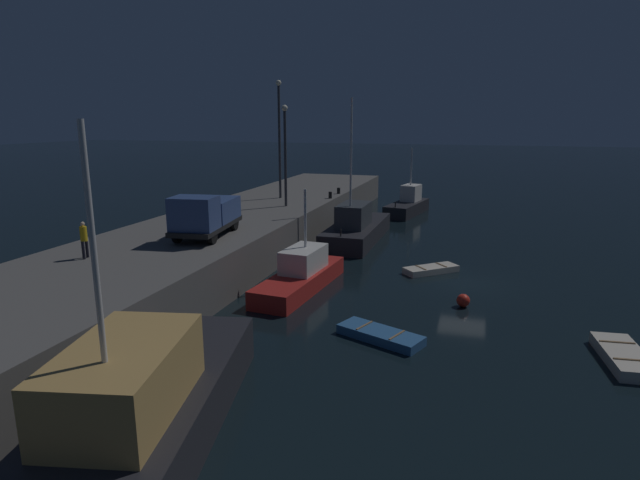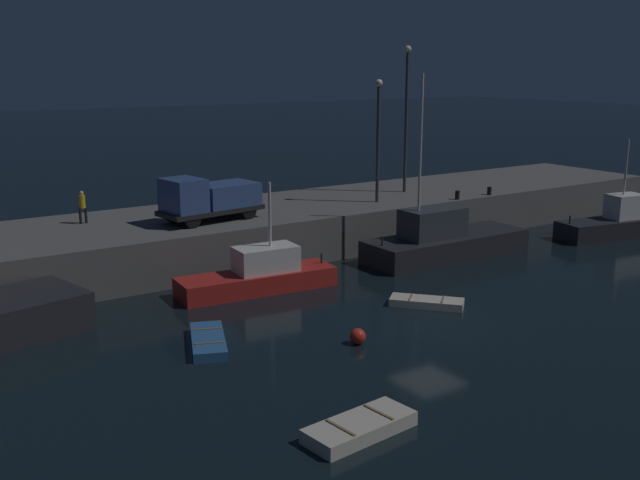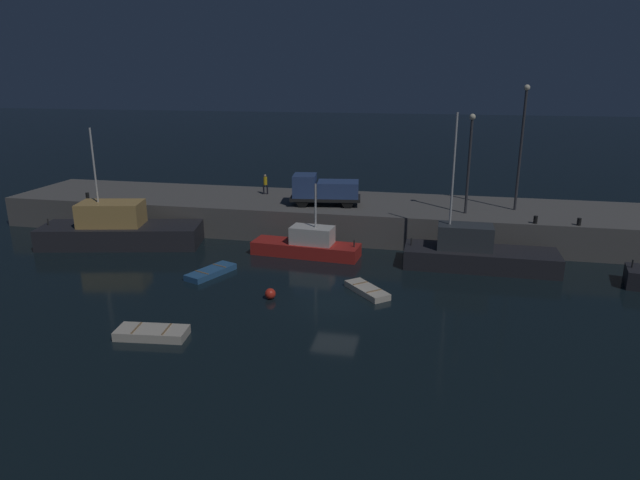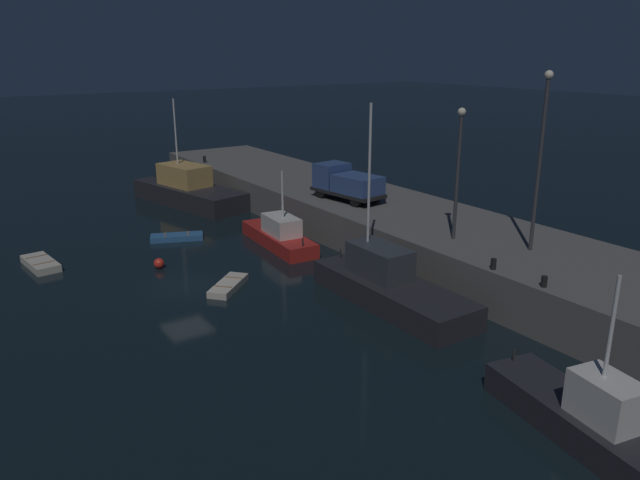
# 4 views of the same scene
# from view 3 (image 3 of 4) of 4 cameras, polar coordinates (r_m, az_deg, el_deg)

# --- Properties ---
(ground_plane) EXTENTS (320.00, 320.00, 0.00)m
(ground_plane) POSITION_cam_3_polar(r_m,az_deg,el_deg) (31.62, 1.57, -6.51)
(ground_plane) COLOR black
(pier_quay) EXTENTS (60.41, 8.95, 2.45)m
(pier_quay) POSITION_cam_3_polar(r_m,az_deg,el_deg) (45.54, 5.08, 2.30)
(pier_quay) COLOR #5B5956
(pier_quay) RESTS_ON ground
(fishing_trawler_red) EXTENTS (9.92, 3.14, 10.11)m
(fishing_trawler_red) POSITION_cam_3_polar(r_m,az_deg,el_deg) (38.46, 15.69, -1.36)
(fishing_trawler_red) COLOR #232328
(fishing_trawler_red) RESTS_ON ground
(fishing_boat_white) EXTENTS (7.80, 2.74, 5.20)m
(fishing_boat_white) POSITION_cam_3_polar(r_m,az_deg,el_deg) (39.58, -1.27, -0.51)
(fishing_boat_white) COLOR red
(fishing_boat_white) RESTS_ON ground
(fishing_boat_orange) EXTENTS (12.20, 6.15, 8.73)m
(fishing_boat_orange) POSITION_cam_3_polar(r_m,az_deg,el_deg) (44.49, -19.78, 0.96)
(fishing_boat_orange) COLOR #232328
(fishing_boat_orange) RESTS_ON ground
(dinghy_orange_near) EXTENTS (2.49, 3.75, 0.42)m
(dinghy_orange_near) POSITION_cam_3_polar(r_m,az_deg,el_deg) (36.61, -11.06, -3.22)
(dinghy_orange_near) COLOR #2D6099
(dinghy_orange_near) RESTS_ON ground
(rowboat_white_mid) EXTENTS (3.59, 1.77, 0.48)m
(rowboat_white_mid) POSITION_cam_3_polar(r_m,az_deg,el_deg) (28.94, -16.76, -9.05)
(rowboat_white_mid) COLOR beige
(rowboat_white_mid) RESTS_ON ground
(dinghy_red_small) EXTENTS (3.00, 3.18, 0.41)m
(dinghy_red_small) POSITION_cam_3_polar(r_m,az_deg,el_deg) (33.13, 4.81, -5.12)
(dinghy_red_small) COLOR beige
(dinghy_red_small) RESTS_ON ground
(mooring_buoy_near) EXTENTS (0.63, 0.63, 0.63)m
(mooring_buoy_near) POSITION_cam_3_polar(r_m,az_deg,el_deg) (32.28, -5.09, -5.47)
(mooring_buoy_near) COLOR red
(mooring_buoy_near) RESTS_ON ground
(lamp_post_west) EXTENTS (0.44, 0.44, 7.25)m
(lamp_post_west) POSITION_cam_3_polar(r_m,az_deg,el_deg) (42.25, 15.00, 8.30)
(lamp_post_west) COLOR #38383D
(lamp_post_west) RESTS_ON pier_quay
(lamp_post_east) EXTENTS (0.44, 0.44, 9.23)m
(lamp_post_east) POSITION_cam_3_polar(r_m,az_deg,el_deg) (44.36, 19.87, 9.60)
(lamp_post_east) COLOR #38383D
(lamp_post_east) RESTS_ON pier_quay
(utility_truck) EXTENTS (5.73, 2.99, 2.41)m
(utility_truck) POSITION_cam_3_polar(r_m,az_deg,el_deg) (44.06, 0.40, 5.16)
(utility_truck) COLOR black
(utility_truck) RESTS_ON pier_quay
(dockworker) EXTENTS (0.45, 0.38, 1.72)m
(dockworker) POSITION_cam_3_polar(r_m,az_deg,el_deg) (48.41, -5.59, 5.81)
(dockworker) COLOR black
(dockworker) RESTS_ON pier_quay
(bollard_west) EXTENTS (0.28, 0.28, 0.60)m
(bollard_west) POSITION_cam_3_polar(r_m,az_deg,el_deg) (49.87, -22.62, 4.13)
(bollard_west) COLOR black
(bollard_west) RESTS_ON pier_quay
(bollard_central) EXTENTS (0.28, 0.28, 0.51)m
(bollard_central) POSITION_cam_3_polar(r_m,az_deg,el_deg) (42.12, 24.90, 1.70)
(bollard_central) COLOR black
(bollard_central) RESTS_ON pier_quay
(bollard_east) EXTENTS (0.28, 0.28, 0.53)m
(bollard_east) POSITION_cam_3_polar(r_m,az_deg,el_deg) (41.48, 21.11, 1.94)
(bollard_east) COLOR black
(bollard_east) RESTS_ON pier_quay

